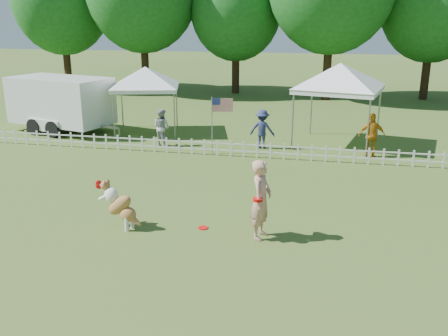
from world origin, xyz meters
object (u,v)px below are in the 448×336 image
flag_pole (212,126)px  spectator_b (262,129)px  spectator_a (162,127)px  spectator_c (372,135)px  cargo_trailer (61,104)px  canopy_tent_left (146,101)px  canopy_tent_right (338,106)px  handler (261,200)px  frisbee_on_turf (203,228)px  dog (120,205)px

flag_pole → spectator_b: (1.75, 1.19, -0.32)m
spectator_a → spectator_c: size_ratio=0.92×
cargo_trailer → spectator_c: cargo_trailer is taller
canopy_tent_left → cargo_trailer: size_ratio=0.51×
canopy_tent_right → spectator_c: size_ratio=1.96×
handler → canopy_tent_right: (1.76, 9.45, 0.65)m
frisbee_on_turf → canopy_tent_right: canopy_tent_right is taller
dog → cargo_trailer: cargo_trailer is taller
canopy_tent_left → spectator_c: size_ratio=1.75×
flag_pole → spectator_c: size_ratio=1.33×
spectator_a → canopy_tent_right: bearing=-142.2°
dog → canopy_tent_left: (-3.05, 10.09, 0.84)m
spectator_a → spectator_b: 4.04m
dog → spectator_b: spectator_b is taller
spectator_c → handler: bearing=65.0°
spectator_a → spectator_c: bearing=-155.2°
frisbee_on_turf → canopy_tent_left: 11.05m
dog → spectator_c: 10.33m
canopy_tent_right → dog: bearing=-106.6°
handler → canopy_tent_left: size_ratio=0.67×
handler → spectator_c: bearing=-10.5°
cargo_trailer → flag_pole: size_ratio=2.59×
dog → canopy_tent_right: 10.99m
handler → frisbee_on_turf: 1.76m
flag_pole → spectator_c: (5.89, 0.80, -0.27)m
handler → cargo_trailer: bearing=58.4°
spectator_a → spectator_c: 8.15m
dog → frisbee_on_turf: bearing=26.1°
canopy_tent_right → spectator_a: size_ratio=2.14×
spectator_a → canopy_tent_left: bearing=-31.7°
cargo_trailer → spectator_b: size_ratio=3.66×
canopy_tent_left → spectator_a: canopy_tent_left is taller
dog → canopy_tent_right: (5.24, 9.61, 1.02)m
handler → flag_pole: bearing=32.6°
canopy_tent_right → frisbee_on_turf: bearing=-97.3°
dog → canopy_tent_left: canopy_tent_left is taller
frisbee_on_turf → spectator_a: bearing=115.6°
spectator_b → spectator_a: bearing=11.8°
cargo_trailer → spectator_b: 9.38m
canopy_tent_right → cargo_trailer: size_ratio=0.57×
cargo_trailer → spectator_c: size_ratio=3.44×
frisbee_on_turf → flag_pole: (-1.39, 6.86, 1.08)m
handler → flag_pole: size_ratio=0.88×
dog → handler: bearing=18.2°
handler → spectator_b: (-1.11, 8.26, -0.19)m
spectator_c → spectator_b: bearing=-9.4°
dog → spectator_b: 8.75m
canopy_tent_right → spectator_b: bearing=-145.5°
spectator_b → canopy_tent_left: bearing=-11.4°
canopy_tent_left → cargo_trailer: bearing=172.5°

